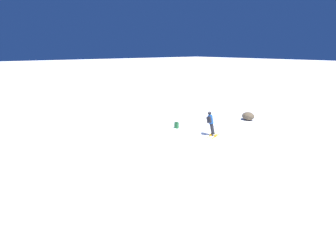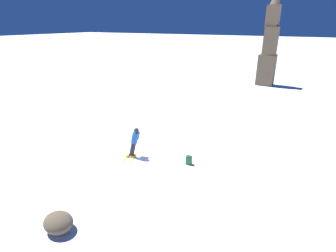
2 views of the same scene
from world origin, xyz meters
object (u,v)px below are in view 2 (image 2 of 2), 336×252
(exposed_boulder_0, at_px, (58,223))
(rock_pillar, at_px, (269,48))
(spare_backpack, at_px, (189,160))
(skier, at_px, (134,141))

(exposed_boulder_0, bearing_deg, rock_pillar, 85.49)
(rock_pillar, xyz_separation_m, spare_backpack, (-0.11, -21.87, -4.02))
(rock_pillar, bearing_deg, exposed_boulder_0, -94.51)
(skier, height_order, spare_backpack, skier)
(skier, relative_size, spare_backpack, 3.64)
(rock_pillar, relative_size, spare_backpack, 20.37)
(skier, bearing_deg, spare_backpack, -3.92)
(spare_backpack, xyz_separation_m, exposed_boulder_0, (-2.13, -6.62, 0.12))
(skier, xyz_separation_m, spare_backpack, (2.98, 0.71, -0.76))
(skier, distance_m, spare_backpack, 3.15)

